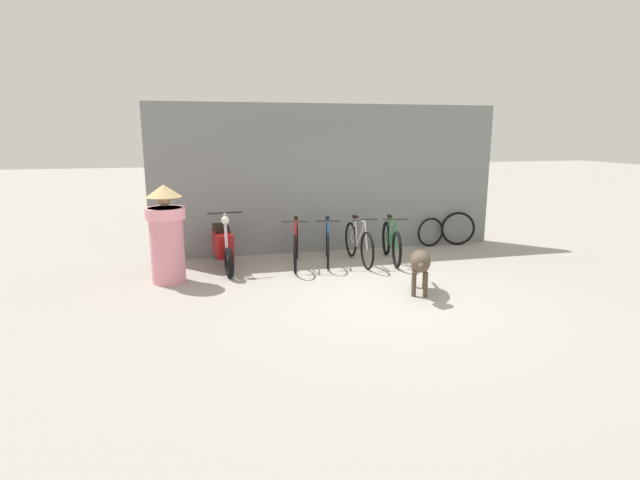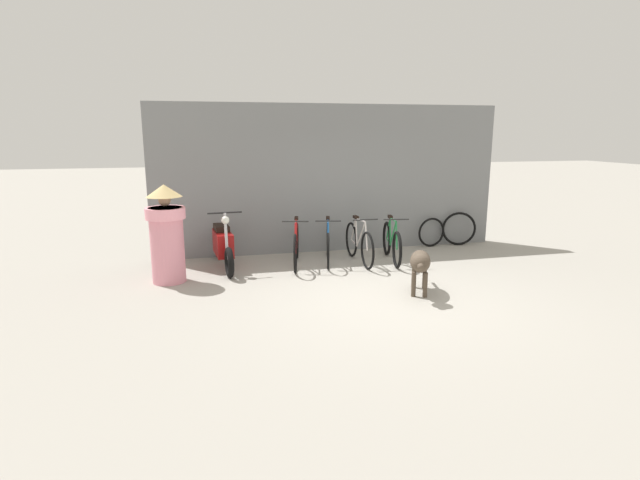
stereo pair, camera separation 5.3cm
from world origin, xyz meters
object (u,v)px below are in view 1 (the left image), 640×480
(bicycle_3, at_px, (391,243))
(spare_tire_left, at_px, (431,232))
(stray_dog, at_px, (420,263))
(bicycle_1, at_px, (328,243))
(spare_tire_right, at_px, (458,229))
(bicycle_2, at_px, (359,243))
(person_in_robes, at_px, (166,233))
(motorcycle, at_px, (223,245))
(bicycle_0, at_px, (296,245))

(bicycle_3, bearing_deg, spare_tire_left, 136.83)
(bicycle_3, xyz_separation_m, stray_dog, (-0.33, -1.95, 0.13))
(bicycle_1, distance_m, spare_tire_right, 3.18)
(bicycle_3, distance_m, spare_tire_left, 1.58)
(bicycle_2, distance_m, person_in_robes, 3.45)
(stray_dog, bearing_deg, bicycle_2, -146.98)
(bicycle_1, distance_m, bicycle_2, 0.58)
(bicycle_2, relative_size, person_in_robes, 1.04)
(bicycle_3, height_order, stray_dog, bicycle_3)
(stray_dog, bearing_deg, spare_tire_right, 166.35)
(bicycle_3, distance_m, motorcycle, 3.13)
(bicycle_1, bearing_deg, spare_tire_left, 120.56)
(spare_tire_left, bearing_deg, spare_tire_right, -1.36)
(stray_dog, height_order, spare_tire_right, spare_tire_right)
(bicycle_0, relative_size, bicycle_2, 1.03)
(stray_dog, relative_size, spare_tire_left, 1.89)
(person_in_robes, bearing_deg, bicycle_1, -130.69)
(spare_tire_left, bearing_deg, bicycle_0, -165.48)
(bicycle_3, relative_size, motorcycle, 0.86)
(bicycle_0, distance_m, stray_dog, 2.56)
(bicycle_2, bearing_deg, spare_tire_left, 115.30)
(person_in_robes, relative_size, spare_tire_left, 2.54)
(motorcycle, distance_m, stray_dog, 3.57)
(bicycle_3, relative_size, spare_tire_left, 2.61)
(bicycle_2, bearing_deg, stray_dog, 8.96)
(bicycle_0, xyz_separation_m, bicycle_2, (1.17, -0.10, -0.00))
(stray_dog, xyz_separation_m, person_in_robes, (-3.70, 1.55, 0.33))
(stray_dog, bearing_deg, spare_tire_left, 175.24)
(bicycle_0, xyz_separation_m, bicycle_1, (0.62, 0.07, -0.01))
(motorcycle, bearing_deg, stray_dog, 46.25)
(bicycle_0, bearing_deg, stray_dog, 48.09)
(bicycle_1, relative_size, person_in_robes, 1.01)
(bicycle_1, xyz_separation_m, person_in_robes, (-2.83, -0.61, 0.45))
(person_in_robes, xyz_separation_m, spare_tire_right, (5.93, 1.33, -0.45))
(bicycle_1, height_order, bicycle_2, bicycle_2)
(bicycle_2, height_order, spare_tire_left, bicycle_2)
(bicycle_1, bearing_deg, bicycle_0, -69.93)
(stray_dog, bearing_deg, bicycle_1, -133.89)
(motorcycle, height_order, stray_dog, motorcycle)
(bicycle_0, bearing_deg, spare_tire_right, 114.67)
(motorcycle, bearing_deg, bicycle_0, 78.84)
(bicycle_0, relative_size, stray_dog, 1.44)
(motorcycle, relative_size, stray_dog, 1.60)
(spare_tire_right, bearing_deg, bicycle_2, -160.92)
(person_in_robes, height_order, spare_tire_right, person_in_robes)
(bicycle_2, bearing_deg, person_in_robes, -82.32)
(bicycle_1, bearing_deg, motorcycle, -78.16)
(stray_dog, bearing_deg, bicycle_3, -165.25)
(stray_dog, relative_size, spare_tire_right, 1.63)
(person_in_robes, distance_m, spare_tire_right, 6.10)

